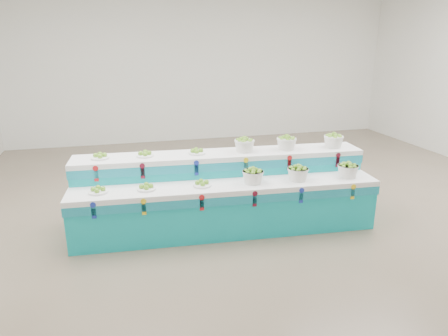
{
  "coord_description": "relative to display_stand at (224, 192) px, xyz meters",
  "views": [
    {
      "loc": [
        -2.22,
        -5.47,
        2.56
      ],
      "look_at": [
        -0.88,
        -0.33,
        0.87
      ],
      "focal_mm": 32.3,
      "sensor_mm": 36.0,
      "label": 1
    }
  ],
  "objects": [
    {
      "name": "ground",
      "position": [
        0.88,
        0.33,
        -0.51
      ],
      "size": [
        10.0,
        10.0,
        0.0
      ],
      "primitive_type": "plane",
      "color": "brown",
      "rests_on": "ground"
    },
    {
      "name": "back_wall",
      "position": [
        0.88,
        5.33,
        1.49
      ],
      "size": [
        10.0,
        0.0,
        10.0
      ],
      "primitive_type": "plane",
      "rotation": [
        1.57,
        0.0,
        0.0
      ],
      "color": "silver",
      "rests_on": "ground"
    },
    {
      "name": "display_stand",
      "position": [
        0.0,
        0.0,
        0.0
      ],
      "size": [
        4.23,
        1.36,
        1.02
      ],
      "primitive_type": null,
      "rotation": [
        0.0,
        0.0,
        -0.07
      ],
      "color": "#10AEB4",
      "rests_on": "ground"
    },
    {
      "name": "plate_lower_left",
      "position": [
        -1.68,
        -0.14,
        0.26
      ],
      "size": [
        0.26,
        0.26,
        0.09
      ],
      "primitive_type": "cylinder",
      "rotation": [
        0.0,
        0.0,
        -0.07
      ],
      "color": "white",
      "rests_on": "display_stand"
    },
    {
      "name": "plate_lower_mid",
      "position": [
        -1.08,
        -0.18,
        0.26
      ],
      "size": [
        0.26,
        0.26,
        0.09
      ],
      "primitive_type": "cylinder",
      "rotation": [
        0.0,
        0.0,
        -0.07
      ],
      "color": "white",
      "rests_on": "display_stand"
    },
    {
      "name": "plate_lower_right",
      "position": [
        -0.36,
        -0.23,
        0.26
      ],
      "size": [
        0.26,
        0.26,
        0.09
      ],
      "primitive_type": "cylinder",
      "rotation": [
        0.0,
        0.0,
        -0.07
      ],
      "color": "white",
      "rests_on": "display_stand"
    },
    {
      "name": "basket_lower_left",
      "position": [
        0.33,
        -0.28,
        0.31
      ],
      "size": [
        0.31,
        0.31,
        0.21
      ],
      "primitive_type": null,
      "rotation": [
        0.0,
        0.0,
        -0.07
      ],
      "color": "silver",
      "rests_on": "display_stand"
    },
    {
      "name": "basket_lower_mid",
      "position": [
        0.96,
        -0.33,
        0.31
      ],
      "size": [
        0.31,
        0.31,
        0.21
      ],
      "primitive_type": null,
      "rotation": [
        0.0,
        0.0,
        -0.07
      ],
      "color": "silver",
      "rests_on": "display_stand"
    },
    {
      "name": "basket_lower_right",
      "position": [
        1.7,
        -0.38,
        0.31
      ],
      "size": [
        0.31,
        0.31,
        0.21
      ],
      "primitive_type": null,
      "rotation": [
        0.0,
        0.0,
        -0.07
      ],
      "color": "silver",
      "rests_on": "display_stand"
    },
    {
      "name": "plate_upper_left",
      "position": [
        -1.64,
        0.37,
        0.56
      ],
      "size": [
        0.26,
        0.26,
        0.09
      ],
      "primitive_type": "cylinder",
      "rotation": [
        0.0,
        0.0,
        -0.07
      ],
      "color": "white",
      "rests_on": "display_stand"
    },
    {
      "name": "plate_upper_mid",
      "position": [
        -1.05,
        0.33,
        0.56
      ],
      "size": [
        0.26,
        0.26,
        0.09
      ],
      "primitive_type": "cylinder",
      "rotation": [
        0.0,
        0.0,
        -0.07
      ],
      "color": "white",
      "rests_on": "display_stand"
    },
    {
      "name": "plate_upper_right",
      "position": [
        -0.33,
        0.28,
        0.56
      ],
      "size": [
        0.26,
        0.26,
        0.09
      ],
      "primitive_type": "cylinder",
      "rotation": [
        0.0,
        0.0,
        -0.07
      ],
      "color": "white",
      "rests_on": "display_stand"
    },
    {
      "name": "basket_upper_left",
      "position": [
        0.36,
        0.23,
        0.61
      ],
      "size": [
        0.31,
        0.31,
        0.21
      ],
      "primitive_type": null,
      "rotation": [
        0.0,
        0.0,
        -0.07
      ],
      "color": "silver",
      "rests_on": "display_stand"
    },
    {
      "name": "basket_upper_mid",
      "position": [
        1.0,
        0.19,
        0.61
      ],
      "size": [
        0.31,
        0.31,
        0.21
      ],
      "primitive_type": null,
      "rotation": [
        0.0,
        0.0,
        -0.07
      ],
      "color": "silver",
      "rests_on": "display_stand"
    },
    {
      "name": "basket_upper_right",
      "position": [
        1.74,
        0.14,
        0.61
      ],
      "size": [
        0.31,
        0.31,
        0.21
      ],
      "primitive_type": null,
      "rotation": [
        0.0,
        0.0,
        -0.07
      ],
      "color": "silver",
      "rests_on": "display_stand"
    }
  ]
}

